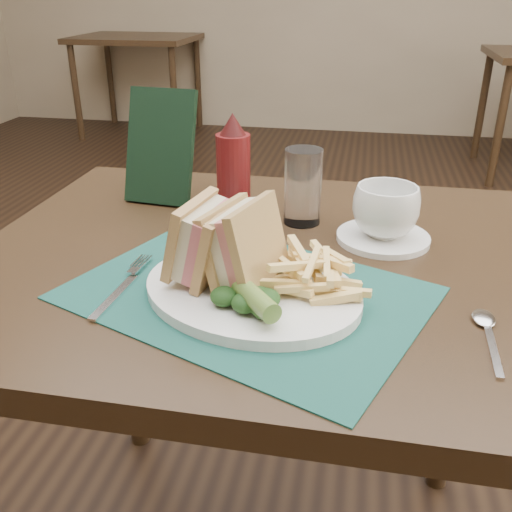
{
  "coord_description": "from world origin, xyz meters",
  "views": [
    {
      "loc": [
        0.14,
        -1.29,
        1.13
      ],
      "look_at": [
        0.01,
        -0.61,
        0.8
      ],
      "focal_mm": 40.0,
      "sensor_mm": 36.0,
      "label": 1
    }
  ],
  "objects_px": {
    "table_bg_left": "(140,86)",
    "placemat": "(247,293)",
    "plate": "(252,291)",
    "ketchup_bottle": "(233,168)",
    "drinking_glass": "(303,187)",
    "sandwich_half_a": "(190,237)",
    "saucer": "(383,238)",
    "table_main": "(260,435)",
    "sandwich_half_b": "(230,240)",
    "check_presenter": "(160,147)",
    "coffee_cup": "(386,211)"
  },
  "relations": [
    {
      "from": "saucer",
      "to": "coffee_cup",
      "type": "distance_m",
      "value": 0.05
    },
    {
      "from": "plate",
      "to": "saucer",
      "type": "xyz_separation_m",
      "value": [
        0.17,
        0.22,
        -0.0
      ]
    },
    {
      "from": "placemat",
      "to": "coffee_cup",
      "type": "bearing_deg",
      "value": 49.57
    },
    {
      "from": "sandwich_half_a",
      "to": "sandwich_half_b",
      "type": "distance_m",
      "value": 0.06
    },
    {
      "from": "sandwich_half_b",
      "to": "check_presenter",
      "type": "xyz_separation_m",
      "value": [
        -0.21,
        0.33,
        0.03
      ]
    },
    {
      "from": "table_bg_left",
      "to": "sandwich_half_b",
      "type": "height_order",
      "value": "sandwich_half_b"
    },
    {
      "from": "placemat",
      "to": "saucer",
      "type": "bearing_deg",
      "value": 49.57
    },
    {
      "from": "table_bg_left",
      "to": "sandwich_half_a",
      "type": "xyz_separation_m",
      "value": [
        1.58,
        -3.76,
        0.45
      ]
    },
    {
      "from": "sandwich_half_a",
      "to": "table_bg_left",
      "type": "bearing_deg",
      "value": 123.13
    },
    {
      "from": "sandwich_half_b",
      "to": "sandwich_half_a",
      "type": "bearing_deg",
      "value": -165.49
    },
    {
      "from": "sandwich_half_b",
      "to": "check_presenter",
      "type": "distance_m",
      "value": 0.39
    },
    {
      "from": "plate",
      "to": "ketchup_bottle",
      "type": "distance_m",
      "value": 0.3
    },
    {
      "from": "drinking_glass",
      "to": "saucer",
      "type": "bearing_deg",
      "value": -21.07
    },
    {
      "from": "plate",
      "to": "sandwich_half_a",
      "type": "height_order",
      "value": "sandwich_half_a"
    },
    {
      "from": "table_bg_left",
      "to": "sandwich_half_a",
      "type": "distance_m",
      "value": 4.1
    },
    {
      "from": "plate",
      "to": "saucer",
      "type": "distance_m",
      "value": 0.28
    },
    {
      "from": "ketchup_bottle",
      "to": "saucer",
      "type": "bearing_deg",
      "value": -10.77
    },
    {
      "from": "ketchup_bottle",
      "to": "sandwich_half_b",
      "type": "bearing_deg",
      "value": -78.09
    },
    {
      "from": "table_main",
      "to": "coffee_cup",
      "type": "bearing_deg",
      "value": 23.16
    },
    {
      "from": "placemat",
      "to": "sandwich_half_a",
      "type": "distance_m",
      "value": 0.11
    },
    {
      "from": "plate",
      "to": "coffee_cup",
      "type": "height_order",
      "value": "coffee_cup"
    },
    {
      "from": "sandwich_half_b",
      "to": "check_presenter",
      "type": "height_order",
      "value": "check_presenter"
    },
    {
      "from": "sandwich_half_a",
      "to": "drinking_glass",
      "type": "relative_size",
      "value": 0.85
    },
    {
      "from": "plate",
      "to": "ketchup_bottle",
      "type": "relative_size",
      "value": 1.61
    },
    {
      "from": "drinking_glass",
      "to": "sandwich_half_a",
      "type": "bearing_deg",
      "value": -115.44
    },
    {
      "from": "table_main",
      "to": "drinking_glass",
      "type": "height_order",
      "value": "drinking_glass"
    },
    {
      "from": "table_main",
      "to": "sandwich_half_b",
      "type": "xyz_separation_m",
      "value": [
        -0.02,
        -0.13,
        0.45
      ]
    },
    {
      "from": "placemat",
      "to": "sandwich_half_b",
      "type": "xyz_separation_m",
      "value": [
        -0.02,
        0.01,
        0.07
      ]
    },
    {
      "from": "placemat",
      "to": "check_presenter",
      "type": "xyz_separation_m",
      "value": [
        -0.23,
        0.33,
        0.1
      ]
    },
    {
      "from": "saucer",
      "to": "sandwich_half_a",
      "type": "bearing_deg",
      "value": -142.14
    },
    {
      "from": "saucer",
      "to": "check_presenter",
      "type": "height_order",
      "value": "check_presenter"
    },
    {
      "from": "table_bg_left",
      "to": "check_presenter",
      "type": "xyz_separation_m",
      "value": [
        1.42,
        -3.44,
        0.48
      ]
    },
    {
      "from": "drinking_glass",
      "to": "ketchup_bottle",
      "type": "relative_size",
      "value": 0.7
    },
    {
      "from": "saucer",
      "to": "coffee_cup",
      "type": "height_order",
      "value": "coffee_cup"
    },
    {
      "from": "coffee_cup",
      "to": "ketchup_bottle",
      "type": "relative_size",
      "value": 0.57
    },
    {
      "from": "coffee_cup",
      "to": "plate",
      "type": "bearing_deg",
      "value": -128.12
    },
    {
      "from": "coffee_cup",
      "to": "saucer",
      "type": "bearing_deg",
      "value": 0.0
    },
    {
      "from": "table_main",
      "to": "table_bg_left",
      "type": "bearing_deg",
      "value": 114.42
    },
    {
      "from": "placemat",
      "to": "ketchup_bottle",
      "type": "xyz_separation_m",
      "value": [
        -0.08,
        0.26,
        0.09
      ]
    },
    {
      "from": "sandwich_half_a",
      "to": "drinking_glass",
      "type": "distance_m",
      "value": 0.28
    },
    {
      "from": "table_main",
      "to": "plate",
      "type": "height_order",
      "value": "plate"
    },
    {
      "from": "placemat",
      "to": "check_presenter",
      "type": "bearing_deg",
      "value": 124.92
    },
    {
      "from": "sandwich_half_a",
      "to": "saucer",
      "type": "xyz_separation_m",
      "value": [
        0.26,
        0.2,
        -0.07
      ]
    },
    {
      "from": "saucer",
      "to": "drinking_glass",
      "type": "height_order",
      "value": "drinking_glass"
    },
    {
      "from": "placemat",
      "to": "ketchup_bottle",
      "type": "bearing_deg",
      "value": 106.4
    },
    {
      "from": "saucer",
      "to": "drinking_glass",
      "type": "xyz_separation_m",
      "value": [
        -0.14,
        0.05,
        0.06
      ]
    },
    {
      "from": "table_main",
      "to": "sandwich_half_b",
      "type": "bearing_deg",
      "value": -98.41
    },
    {
      "from": "drinking_glass",
      "to": "sandwich_half_b",
      "type": "bearing_deg",
      "value": -104.35
    },
    {
      "from": "table_bg_left",
      "to": "placemat",
      "type": "distance_m",
      "value": 4.13
    },
    {
      "from": "table_bg_left",
      "to": "check_presenter",
      "type": "bearing_deg",
      "value": -67.5
    }
  ]
}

